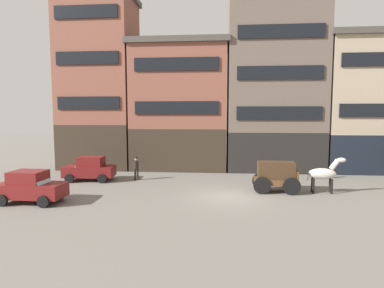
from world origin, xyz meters
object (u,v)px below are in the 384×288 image
at_px(draft_horse, 324,173).
at_px(sedan_dark, 90,169).
at_px(fire_hydrant_curbside, 333,173).
at_px(cargo_wagon, 277,175).
at_px(sedan_light, 31,187).
at_px(pedestrian_officer, 136,167).

bearing_deg(draft_horse, sedan_dark, 171.81).
bearing_deg(draft_horse, fire_hydrant_curbside, 64.92).
xyz_separation_m(cargo_wagon, sedan_light, (-14.33, -3.70, -0.23)).
distance_m(draft_horse, sedan_dark, 16.56).
height_order(draft_horse, sedan_dark, draft_horse).
bearing_deg(cargo_wagon, fire_hydrant_curbside, 43.39).
bearing_deg(sedan_dark, sedan_light, -98.36).
relative_size(draft_horse, sedan_dark, 0.62).
bearing_deg(fire_hydrant_curbside, cargo_wagon, -136.61).
height_order(draft_horse, sedan_light, draft_horse).
relative_size(cargo_wagon, sedan_light, 0.80).
xyz_separation_m(draft_horse, sedan_dark, (-16.39, 2.36, -0.36)).
bearing_deg(sedan_light, pedestrian_officer, 56.74).
xyz_separation_m(draft_horse, fire_hydrant_curbside, (2.34, 5.01, -0.84)).
distance_m(cargo_wagon, pedestrian_officer, 10.42).
bearing_deg(sedan_light, draft_horse, 12.07).
xyz_separation_m(sedan_dark, pedestrian_officer, (3.44, 0.54, 0.07)).
distance_m(cargo_wagon, sedan_dark, 13.65).
relative_size(sedan_dark, pedestrian_officer, 2.12).
bearing_deg(fire_hydrant_curbside, sedan_dark, -171.96).
bearing_deg(draft_horse, cargo_wagon, 179.95).
height_order(pedestrian_officer, fire_hydrant_curbside, pedestrian_officer).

